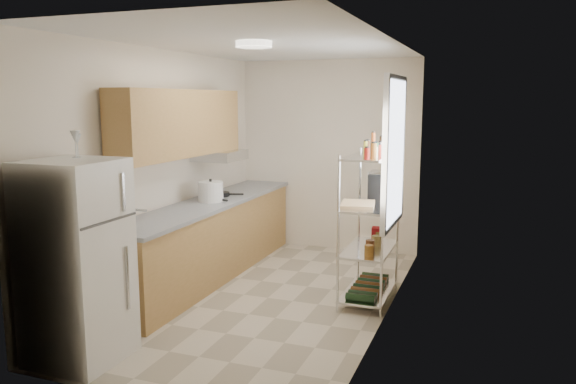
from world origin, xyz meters
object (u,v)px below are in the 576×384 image
Objects in this scene: frying_pan_large at (211,198)px; espresso_machine at (379,185)px; cutting_board at (358,204)px; rice_cooker at (211,192)px; refrigerator at (77,262)px.

espresso_machine is at bearing 24.59° from frying_pan_large.
cutting_board is at bearing 12.34° from frying_pan_large.
rice_cooker is 0.68× the size of cutting_board.
rice_cooker is at bearing -38.80° from frying_pan_large.
espresso_machine is at bearing 52.13° from refrigerator.
rice_cooker is 1.12× the size of frying_pan_large.
rice_cooker reaches higher than cutting_board.
cutting_board is 1.36× the size of espresso_machine.
cutting_board is (1.77, 2.03, 0.22)m from refrigerator.
frying_pan_large is (-0.08, 2.36, 0.12)m from refrigerator.
espresso_machine is at bearing 72.58° from cutting_board.
espresso_machine reaches higher than rice_cooker.
refrigerator is 2.70m from cutting_board.
espresso_machine is at bearing 4.99° from rice_cooker.
espresso_machine reaches higher than frying_pan_large.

